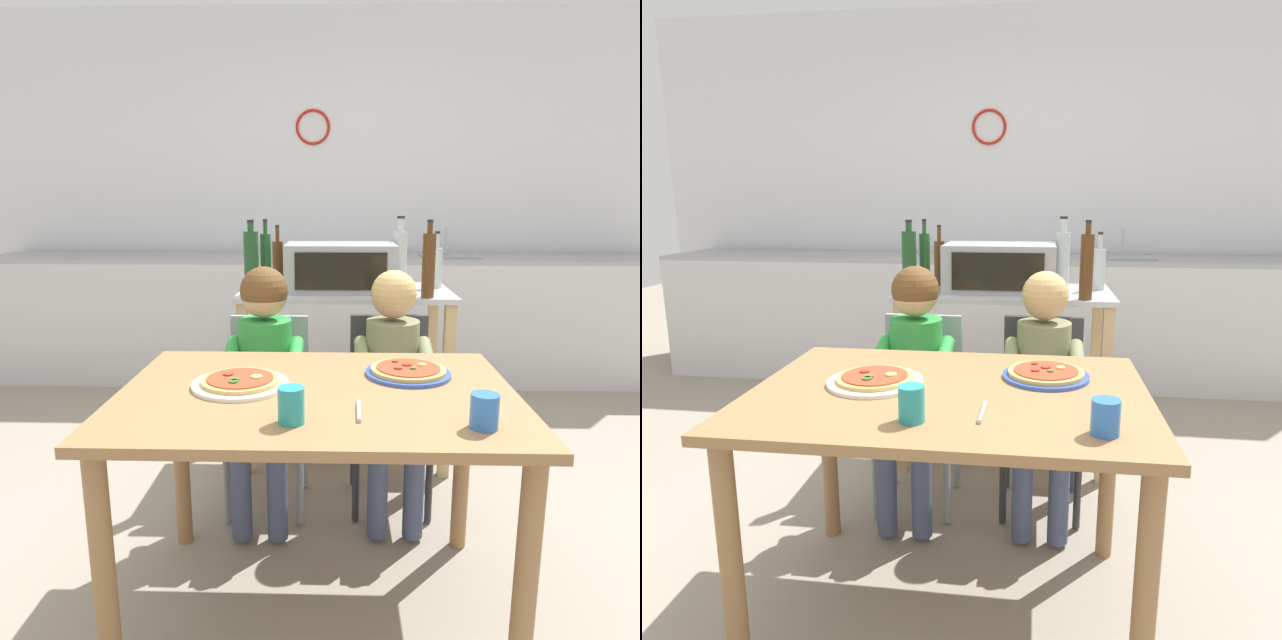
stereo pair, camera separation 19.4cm
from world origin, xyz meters
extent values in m
plane|color=gray|center=(0.00, 1.13, 0.00)|extent=(11.30, 11.30, 0.00)
cube|color=silver|center=(0.00, 2.88, 1.35)|extent=(5.52, 0.12, 2.70)
torus|color=red|center=(-0.13, 2.81, 1.85)|extent=(0.26, 0.02, 0.26)
cube|color=silver|center=(0.00, 2.47, 0.44)|extent=(4.96, 0.60, 0.88)
cube|color=#9E9EA3|center=(0.00, 2.47, 0.90)|extent=(4.96, 0.60, 0.03)
cube|color=gray|center=(0.87, 2.47, 0.91)|extent=(0.40, 0.33, 0.02)
cylinder|color=#B7BABF|center=(0.87, 2.59, 1.01)|extent=(0.02, 0.02, 0.20)
cube|color=#B7BABF|center=(0.10, 1.15, 0.87)|extent=(1.04, 0.54, 0.02)
cube|color=tan|center=(0.10, 1.15, 0.31)|extent=(0.96, 0.50, 0.02)
cube|color=tan|center=(-0.38, 0.92, 0.43)|extent=(0.05, 0.05, 0.85)
cube|color=tan|center=(0.58, 0.92, 0.43)|extent=(0.05, 0.05, 0.85)
cube|color=tan|center=(-0.38, 1.38, 0.43)|extent=(0.05, 0.05, 0.85)
cube|color=tan|center=(0.58, 1.38, 0.43)|extent=(0.05, 0.05, 0.85)
cube|color=#999BA0|center=(0.08, 1.13, 0.99)|extent=(0.53, 0.33, 0.23)
cube|color=black|center=(0.08, 0.96, 0.99)|extent=(0.42, 0.01, 0.17)
cylinder|color=black|center=(0.26, 0.96, 0.93)|extent=(0.02, 0.01, 0.02)
cylinder|color=#4C2D14|center=(0.47, 0.94, 1.03)|extent=(0.06, 0.06, 0.29)
cylinder|color=#4C2D14|center=(0.47, 0.94, 1.20)|extent=(0.02, 0.02, 0.05)
cylinder|color=black|center=(0.47, 0.94, 1.23)|extent=(0.03, 0.03, 0.01)
cylinder|color=#1E4723|center=(-0.34, 0.97, 1.03)|extent=(0.07, 0.07, 0.30)
cylinder|color=#1E4723|center=(-0.34, 0.97, 1.20)|extent=(0.03, 0.03, 0.04)
cylinder|color=black|center=(-0.34, 0.97, 1.22)|extent=(0.03, 0.03, 0.01)
cylinder|color=#ADB7B2|center=(0.56, 1.23, 0.98)|extent=(0.06, 0.06, 0.20)
cylinder|color=#ADB7B2|center=(0.56, 1.23, 1.12)|extent=(0.02, 0.02, 0.07)
cylinder|color=black|center=(0.56, 1.23, 1.16)|extent=(0.03, 0.03, 0.01)
cylinder|color=#1E4723|center=(-0.28, 1.05, 1.02)|extent=(0.05, 0.05, 0.28)
cylinder|color=#1E4723|center=(-0.28, 1.05, 1.19)|extent=(0.02, 0.02, 0.06)
cylinder|color=black|center=(-0.28, 1.05, 1.22)|extent=(0.02, 0.02, 0.01)
cylinder|color=#ADB7B2|center=(0.38, 1.29, 1.02)|extent=(0.07, 0.07, 0.28)
cylinder|color=#ADB7B2|center=(0.38, 1.29, 1.19)|extent=(0.04, 0.04, 0.07)
cylinder|color=black|center=(0.38, 1.29, 1.23)|extent=(0.04, 0.04, 0.01)
cylinder|color=#4C2D14|center=(-0.24, 1.26, 0.99)|extent=(0.05, 0.05, 0.23)
cylinder|color=#4C2D14|center=(-0.24, 1.26, 1.14)|extent=(0.02, 0.02, 0.07)
cylinder|color=black|center=(-0.24, 1.26, 1.19)|extent=(0.02, 0.02, 0.01)
cube|color=olive|center=(0.00, 0.00, 0.74)|extent=(1.19, 0.84, 0.03)
cylinder|color=olive|center=(-0.53, -0.36, 0.36)|extent=(0.06, 0.06, 0.73)
cylinder|color=olive|center=(0.53, -0.36, 0.36)|extent=(0.06, 0.06, 0.73)
cylinder|color=olive|center=(-0.53, 0.36, 0.36)|extent=(0.06, 0.06, 0.73)
cylinder|color=olive|center=(0.53, 0.36, 0.36)|extent=(0.06, 0.06, 0.73)
cube|color=gray|center=(-0.24, 0.63, 0.44)|extent=(0.36, 0.36, 0.04)
cube|color=gray|center=(-0.24, 0.79, 0.63)|extent=(0.34, 0.03, 0.38)
cylinder|color=gray|center=(-0.09, 0.48, 0.22)|extent=(0.03, 0.03, 0.42)
cylinder|color=gray|center=(-0.39, 0.48, 0.22)|extent=(0.03, 0.03, 0.42)
cylinder|color=gray|center=(-0.09, 0.78, 0.22)|extent=(0.03, 0.03, 0.42)
cylinder|color=gray|center=(-0.39, 0.78, 0.22)|extent=(0.03, 0.03, 0.42)
cube|color=#333338|center=(0.29, 0.66, 0.44)|extent=(0.36, 0.36, 0.04)
cube|color=#333338|center=(0.29, 0.82, 0.63)|extent=(0.34, 0.03, 0.38)
cylinder|color=#333338|center=(0.44, 0.51, 0.22)|extent=(0.03, 0.03, 0.42)
cylinder|color=#333338|center=(0.14, 0.51, 0.22)|extent=(0.03, 0.03, 0.42)
cylinder|color=#333338|center=(0.44, 0.81, 0.22)|extent=(0.03, 0.03, 0.42)
cylinder|color=#333338|center=(0.14, 0.81, 0.22)|extent=(0.03, 0.03, 0.42)
cube|color=#424C6B|center=(-0.17, 0.49, 0.48)|extent=(0.10, 0.30, 0.10)
cylinder|color=#424C6B|center=(-0.17, 0.36, 0.24)|extent=(0.08, 0.08, 0.44)
cube|color=#424C6B|center=(-0.31, 0.49, 0.48)|extent=(0.10, 0.30, 0.10)
cylinder|color=#424C6B|center=(-0.31, 0.36, 0.24)|extent=(0.08, 0.08, 0.44)
cylinder|color=green|center=(-0.11, 0.53, 0.69)|extent=(0.06, 0.26, 0.15)
cylinder|color=green|center=(-0.37, 0.53, 0.69)|extent=(0.06, 0.26, 0.15)
cylinder|color=green|center=(-0.24, 0.63, 0.66)|extent=(0.22, 0.22, 0.36)
sphere|color=tan|center=(-0.24, 0.63, 0.94)|extent=(0.19, 0.19, 0.19)
sphere|color=brown|center=(-0.24, 0.63, 0.96)|extent=(0.20, 0.20, 0.20)
cube|color=#424C6B|center=(0.36, 0.52, 0.48)|extent=(0.10, 0.30, 0.10)
cylinder|color=#424C6B|center=(0.36, 0.39, 0.24)|extent=(0.08, 0.08, 0.44)
cube|color=#424C6B|center=(0.22, 0.52, 0.48)|extent=(0.10, 0.30, 0.10)
cylinder|color=#424C6B|center=(0.22, 0.39, 0.24)|extent=(0.08, 0.08, 0.44)
cylinder|color=#7A7F56|center=(0.42, 0.56, 0.69)|extent=(0.06, 0.26, 0.15)
cylinder|color=#7A7F56|center=(0.16, 0.56, 0.69)|extent=(0.06, 0.26, 0.15)
cylinder|color=#7A7F56|center=(0.29, 0.66, 0.66)|extent=(0.22, 0.22, 0.35)
sphere|color=tan|center=(0.29, 0.66, 0.93)|extent=(0.18, 0.18, 0.18)
sphere|color=tan|center=(0.29, 0.66, 0.95)|extent=(0.19, 0.19, 0.19)
cylinder|color=white|center=(-0.24, 0.03, 0.76)|extent=(0.30, 0.30, 0.01)
cylinder|color=tan|center=(-0.24, 0.03, 0.78)|extent=(0.24, 0.24, 0.01)
cylinder|color=#B23D23|center=(-0.24, 0.03, 0.78)|extent=(0.20, 0.20, 0.00)
cylinder|color=maroon|center=(-0.28, 0.05, 0.79)|extent=(0.03, 0.03, 0.01)
cylinder|color=#386628|center=(-0.25, -0.02, 0.79)|extent=(0.03, 0.03, 0.01)
cylinder|color=#DBC666|center=(-0.19, 0.03, 0.79)|extent=(0.04, 0.04, 0.01)
cylinder|color=#386628|center=(-0.25, 0.00, 0.79)|extent=(0.03, 0.03, 0.01)
cylinder|color=#3356B7|center=(0.29, 0.15, 0.76)|extent=(0.28, 0.28, 0.01)
cylinder|color=tan|center=(0.29, 0.15, 0.78)|extent=(0.24, 0.24, 0.01)
cylinder|color=#B23D23|center=(0.29, 0.15, 0.78)|extent=(0.21, 0.21, 0.00)
cylinder|color=#DBC666|center=(0.34, 0.17, 0.79)|extent=(0.03, 0.03, 0.01)
cylinder|color=#386628|center=(0.30, 0.13, 0.79)|extent=(0.02, 0.02, 0.01)
cylinder|color=maroon|center=(0.25, 0.21, 0.79)|extent=(0.02, 0.02, 0.01)
cylinder|color=maroon|center=(0.29, 0.17, 0.79)|extent=(0.03, 0.03, 0.01)
cylinder|color=maroon|center=(0.26, 0.13, 0.79)|extent=(0.03, 0.03, 0.01)
cylinder|color=teal|center=(-0.06, -0.26, 0.81)|extent=(0.07, 0.07, 0.10)
cylinder|color=blue|center=(0.43, -0.27, 0.80)|extent=(0.07, 0.07, 0.09)
cylinder|color=#B7BABF|center=(0.12, -0.18, 0.76)|extent=(0.02, 0.14, 0.01)
camera|label=1|loc=(0.05, -1.60, 1.32)|focal=31.35mm
camera|label=2|loc=(0.25, -1.58, 1.32)|focal=31.35mm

